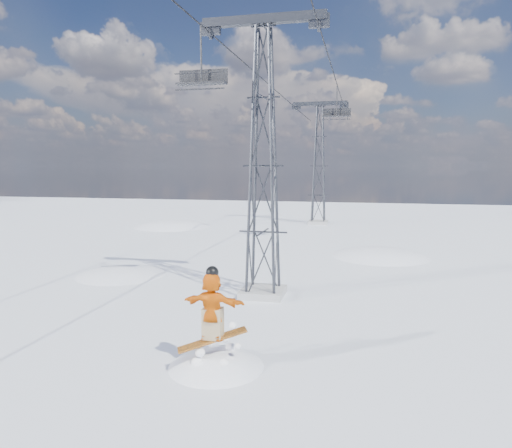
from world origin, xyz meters
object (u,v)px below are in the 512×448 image
object	(u,v)px
lift_tower_far	(319,166)
lift_chair_near	(202,78)
snowboarder_jump	(217,422)
lift_tower_near	(263,167)

from	to	relation	value
lift_tower_far	lift_chair_near	xyz separation A→B (m)	(-2.20, -26.13, 3.41)
lift_tower_far	lift_chair_near	bearing A→B (deg)	-94.81
lift_tower_far	snowboarder_jump	distance (m)	32.86
lift_tower_far	lift_chair_near	world-z (taller)	lift_tower_far
snowboarder_jump	lift_tower_far	bearing A→B (deg)	90.38
lift_tower_near	snowboarder_jump	bearing A→B (deg)	-88.29
lift_tower_far	lift_chair_near	distance (m)	26.45
lift_tower_near	lift_chair_near	world-z (taller)	lift_tower_near
lift_tower_near	lift_chair_near	bearing A→B (deg)	-152.76
snowboarder_jump	lift_chair_near	size ratio (longest dim) A/B	2.78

